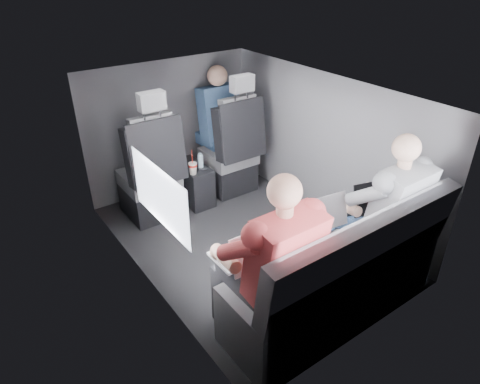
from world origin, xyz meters
TOP-DOWN VIEW (x-y plane):
  - floor at (0.00, 0.00)m, footprint 2.60×2.60m
  - ceiling at (0.00, 0.00)m, footprint 2.60×2.60m
  - panel_left at (-0.90, 0.00)m, footprint 0.02×2.60m
  - panel_right at (0.90, 0.00)m, footprint 0.02×2.60m
  - panel_front at (0.00, 1.30)m, footprint 1.80×0.02m
  - panel_back at (0.00, -1.30)m, footprint 1.80×0.02m
  - side_window at (-0.88, -0.30)m, footprint 0.02×0.75m
  - seatbelt at (0.45, 0.67)m, footprint 0.35×0.11m
  - front_seat_left at (-0.45, 0.84)m, footprint 0.52×0.58m
  - front_seat_right at (0.45, 0.84)m, footprint 0.52×0.58m
  - center_console at (0.00, 0.88)m, footprint 0.24×0.48m
  - rear_bench at (0.00, -1.06)m, footprint 1.60×0.57m
  - soda_cup at (-0.08, 0.71)m, footprint 0.08×0.08m
  - water_bottle at (0.05, 0.79)m, footprint 0.05×0.05m
  - laptop_white at (-0.57, -0.80)m, footprint 0.35×0.32m
  - laptop_silver at (0.05, -0.75)m, footprint 0.38×0.35m
  - laptop_black at (0.49, -0.81)m, footprint 0.40×0.40m
  - passenger_rear_left at (-0.53, -0.97)m, footprint 0.53×0.64m
  - passenger_rear_right at (0.49, -0.97)m, footprint 0.52×0.63m
  - passenger_front_right at (0.47, 1.10)m, footprint 0.41×0.41m

SIDE VIEW (x-z plane):
  - floor at x=0.00m, z-range 0.00..0.00m
  - center_console at x=0.00m, z-range 0.00..0.41m
  - rear_bench at x=0.00m, z-range -0.15..0.77m
  - front_seat_left at x=-0.45m, z-range -0.23..1.03m
  - front_seat_right at x=0.45m, z-range -0.23..1.03m
  - soda_cup at x=-0.08m, z-range 0.34..0.59m
  - water_bottle at x=0.05m, z-range 0.39..0.55m
  - laptop_silver at x=0.05m, z-range 0.51..0.76m
  - laptop_black at x=0.49m, z-range 0.51..0.76m
  - laptop_white at x=-0.57m, z-range 0.51..0.76m
  - passenger_rear_right at x=0.49m, z-range 0.01..1.26m
  - passenger_rear_left at x=-0.53m, z-range 0.01..1.28m
  - panel_left at x=-0.90m, z-range 0.00..1.35m
  - panel_right at x=0.90m, z-range 0.00..1.35m
  - panel_front at x=0.00m, z-range 0.00..1.35m
  - panel_back at x=0.00m, z-range 0.00..1.35m
  - passenger_front_right at x=0.47m, z-range 0.33..1.18m
  - seatbelt at x=0.45m, z-range 0.50..1.10m
  - side_window at x=-0.88m, z-range 0.69..1.11m
  - ceiling at x=0.00m, z-range 1.35..1.35m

